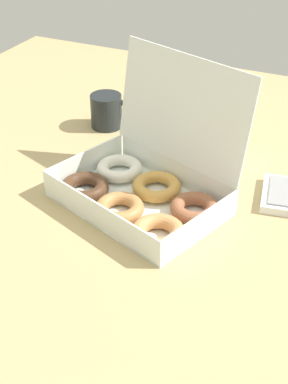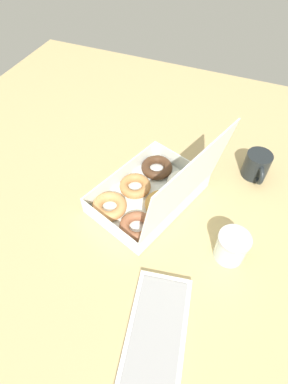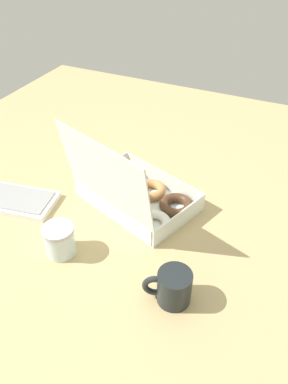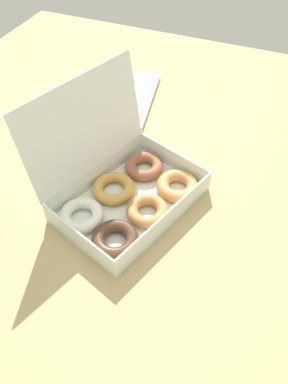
{
  "view_description": "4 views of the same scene",
  "coord_description": "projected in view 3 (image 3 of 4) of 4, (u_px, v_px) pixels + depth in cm",
  "views": [
    {
      "loc": [
        36.52,
        -80.85,
        66.66
      ],
      "look_at": [
        -2.94,
        3.86,
        3.5
      ],
      "focal_mm": 50.0,
      "sensor_mm": 36.0,
      "label": 1
    },
    {
      "loc": [
        51.65,
        25.08,
        76.06
      ],
      "look_at": [
        -1.82,
        3.32,
        5.73
      ],
      "focal_mm": 28.0,
      "sensor_mm": 36.0,
      "label": 2
    },
    {
      "loc": [
        -44.66,
        86.96,
        77.9
      ],
      "look_at": [
        -5.63,
        2.58,
        3.87
      ],
      "focal_mm": 35.0,
      "sensor_mm": 36.0,
      "label": 3
    },
    {
      "loc": [
        -59.64,
        -22.39,
        71.0
      ],
      "look_at": [
        -1.85,
        1.04,
        3.29
      ],
      "focal_mm": 35.0,
      "sensor_mm": 36.0,
      "label": 4
    }
  ],
  "objects": [
    {
      "name": "ground_plane",
      "position": [
        132.0,
        195.0,
        1.26
      ],
      "size": [
        180.0,
        180.0,
        2.0
      ],
      "primitive_type": "cube",
      "color": "tan"
    },
    {
      "name": "donut_box",
      "position": [
        136.0,
        195.0,
        1.18
      ],
      "size": [
        41.7,
        37.52,
        29.29
      ],
      "color": "white",
      "rests_on": "ground_plane"
    },
    {
      "name": "keyboard",
      "position": [
        3.0,
        198.0,
        1.21
      ],
      "size": [
        36.76,
        19.58,
        2.2
      ],
      "color": "white",
      "rests_on": "ground_plane"
    },
    {
      "name": "coffee_mug",
      "position": [
        173.0,
        287.0,
        0.89
      ],
      "size": [
        11.76,
        8.39,
        9.03
      ],
      "color": "black",
      "rests_on": "ground_plane"
    },
    {
      "name": "glass_jar",
      "position": [
        60.0,
        240.0,
        1.01
      ],
      "size": [
        8.74,
        8.74,
        8.99
      ],
      "color": "silver",
      "rests_on": "ground_plane"
    }
  ]
}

